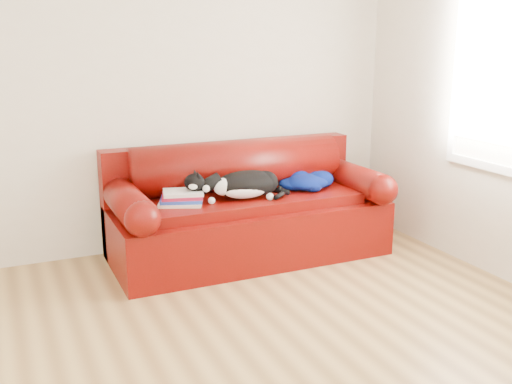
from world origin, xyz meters
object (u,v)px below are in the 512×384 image
(sofa_base, at_px, (248,227))
(book_stack, at_px, (182,198))
(cat, at_px, (246,185))
(blanket, at_px, (307,181))

(sofa_base, height_order, book_stack, book_stack)
(sofa_base, relative_size, cat, 2.94)
(blanket, bearing_deg, sofa_base, 178.38)
(blanket, bearing_deg, book_stack, -177.25)
(cat, height_order, blanket, cat)
(sofa_base, height_order, blanket, blanket)
(book_stack, height_order, blanket, blanket)
(cat, xyz_separation_m, blanket, (0.57, 0.08, -0.04))
(sofa_base, xyz_separation_m, cat, (-0.06, -0.10, 0.36))
(cat, relative_size, blanket, 1.38)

